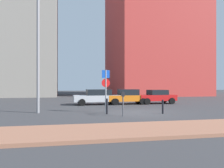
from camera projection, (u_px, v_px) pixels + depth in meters
ground_plane at (138, 113)px, 16.75m from camera, size 120.00×120.00×0.00m
sidewalk_brick at (185, 128)px, 10.42m from camera, size 40.00×3.27×0.14m
parked_car_silver at (98, 97)px, 23.25m from camera, size 4.62×2.07×1.50m
parked_car_orange at (127, 97)px, 23.81m from camera, size 4.06×1.93×1.50m
parked_car_red at (156, 96)px, 24.47m from camera, size 3.97×2.07×1.42m
parking_sign_post at (106, 86)px, 16.68m from camera, size 0.60×0.10×3.02m
parking_meter at (123, 101)px, 14.75m from camera, size 0.18×0.14×1.52m
street_lamp at (38, 43)px, 16.55m from camera, size 0.70×0.36×8.42m
traffic_bollard_near at (163, 107)px, 16.07m from camera, size 0.12×0.12×0.95m
traffic_bollard_mid at (107, 106)px, 15.83m from camera, size 0.14×0.14×1.05m
building_colorful_midrise at (153, 24)px, 45.73m from camera, size 15.75×16.49×27.15m
building_under_construction at (16, 25)px, 40.28m from camera, size 13.61×11.51×24.26m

